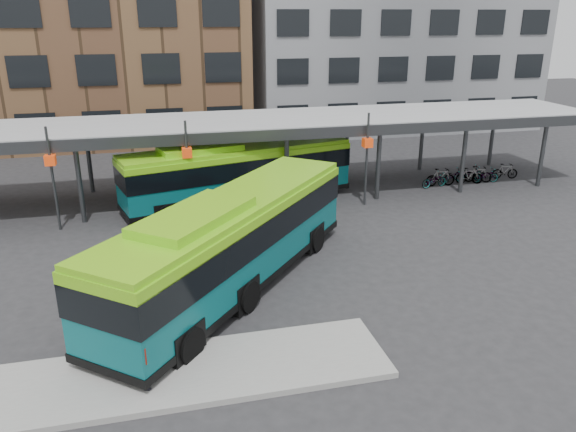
{
  "coord_description": "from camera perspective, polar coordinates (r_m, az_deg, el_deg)",
  "views": [
    {
      "loc": [
        -4.54,
        -16.36,
        9.4
      ],
      "look_at": [
        0.5,
        4.11,
        1.8
      ],
      "focal_mm": 35.0,
      "sensor_mm": 36.0,
      "label": 1
    }
  ],
  "objects": [
    {
      "name": "ground",
      "position": [
        19.41,
        1.49,
        -9.15
      ],
      "size": [
        120.0,
        120.0,
        0.0
      ],
      "primitive_type": "plane",
      "color": "#28282B",
      "rests_on": "ground"
    },
    {
      "name": "pedestrian",
      "position": [
        15.36,
        -14.21,
        -13.72
      ],
      "size": [
        0.56,
        0.72,
        1.75
      ],
      "rotation": [
        0.0,
        0.0,
        1.33
      ],
      "color": "black",
      "rests_on": "boarding_island"
    },
    {
      "name": "bus_rear",
      "position": [
        29.16,
        -5.14,
        4.5
      ],
      "size": [
        12.32,
        5.46,
        3.33
      ],
      "rotation": [
        0.0,
        0.0,
        0.25
      ],
      "color": "#08575C",
      "rests_on": "ground"
    },
    {
      "name": "boarding_island",
      "position": [
        16.31,
        -15.23,
        -15.78
      ],
      "size": [
        14.0,
        3.0,
        0.18
      ],
      "primitive_type": "cube",
      "color": "gray",
      "rests_on": "ground"
    },
    {
      "name": "bus_front",
      "position": [
        19.95,
        -5.7,
        -2.41
      ],
      "size": [
        10.6,
        11.83,
        3.62
      ],
      "rotation": [
        0.0,
        0.0,
        0.87
      ],
      "color": "#08575C",
      "rests_on": "ground"
    },
    {
      "name": "bike_rack",
      "position": [
        34.64,
        17.57,
        3.94
      ],
      "size": [
        6.7,
        1.61,
        1.05
      ],
      "color": "slate",
      "rests_on": "ground"
    },
    {
      "name": "canopy",
      "position": [
        30.08,
        -5.09,
        9.23
      ],
      "size": [
        40.0,
        6.53,
        4.8
      ],
      "color": "#999B9E",
      "rests_on": "ground"
    },
    {
      "name": "building_grey",
      "position": [
        52.54,
        9.79,
        20.22
      ],
      "size": [
        24.0,
        14.0,
        20.0
      ],
      "primitive_type": "cube",
      "color": "slate",
      "rests_on": "ground"
    }
  ]
}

